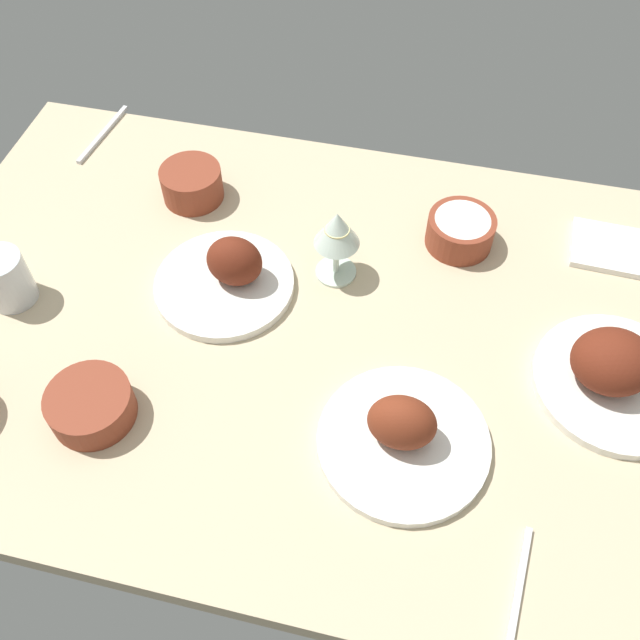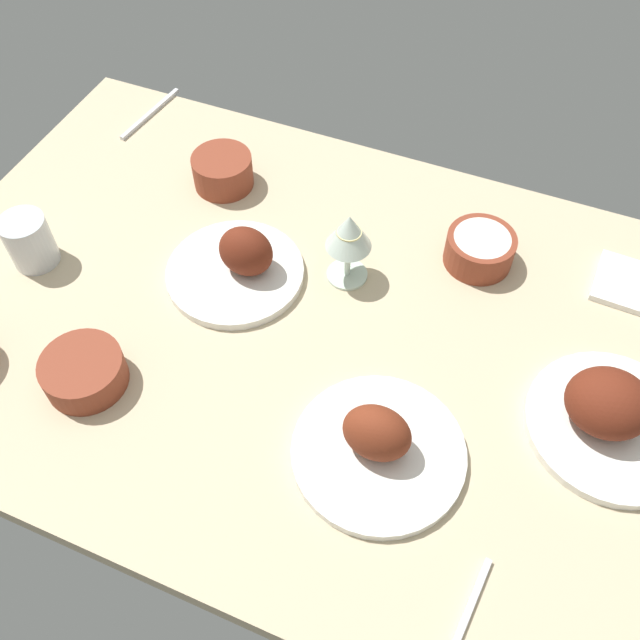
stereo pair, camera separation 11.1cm
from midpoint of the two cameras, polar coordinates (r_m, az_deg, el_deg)
name	(u,v)px [view 2 (the right image)]	position (r cm, az deg, el deg)	size (l,w,h in cm)	color
dining_table	(320,335)	(114.02, 2.78, -1.39)	(140.00, 90.00, 4.00)	#C6B28E
plate_far_side	(239,264)	(117.32, -3.94, 4.41)	(23.44, 23.44, 10.11)	white
plate_near_viewer	(378,445)	(99.34, 7.99, -10.36)	(24.80, 24.80, 9.95)	white
plate_center_main	(610,414)	(109.99, 25.35, -7.14)	(24.98, 24.98, 10.77)	white
bowl_soup	(83,371)	(108.43, -16.06, -4.24)	(12.50, 12.50, 5.14)	brown
bowl_potatoes	(223,170)	(133.53, -5.59, 11.99)	(11.25, 11.25, 6.23)	brown
bowl_cream	(480,248)	(123.41, 15.48, 5.50)	(11.76, 11.76, 5.76)	brown
wine_glass	(347,234)	(112.24, 5.09, 6.82)	(7.60, 7.60, 14.00)	silver
water_tumbler	(29,241)	(125.86, -20.40, 5.93)	(7.81, 7.81, 9.33)	silver
fork_loose	(462,626)	(95.49, 15.14, -23.26)	(18.23, 0.90, 0.80)	silver
spoon_loose	(150,114)	(154.01, -11.65, 16.10)	(18.70, 0.90, 0.80)	silver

